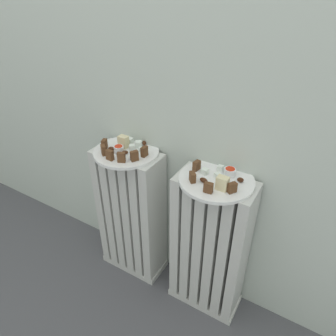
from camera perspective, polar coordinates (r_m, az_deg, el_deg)
The scene contains 32 objects.
ground_plane at distance 1.44m, azimuth -6.45°, elevation -27.39°, with size 6.00×6.00×0.00m, color #4C4C51.
radiator_left at distance 1.41m, azimuth -6.82°, elevation -8.71°, with size 0.30×0.15×0.64m.
radiator_right at distance 1.27m, azimuth 7.74°, elevation -14.56°, with size 0.30×0.15×0.64m.
plate_left at distance 1.22m, azimuth -7.80°, elevation 3.03°, with size 0.26×0.26×0.01m, color white.
plate_right at distance 1.06m, azimuth 9.03°, elevation -2.22°, with size 0.26×0.26×0.01m, color white.
dark_cake_slice_left_0 at distance 1.24m, azimuth -11.79°, elevation 4.37°, with size 0.03×0.02×0.04m, color #56351E.
dark_cake_slice_left_1 at distance 1.20m, azimuth -11.95°, elevation 3.29°, with size 0.03×0.02×0.04m, color #56351E.
dark_cake_slice_left_2 at distance 1.16m, azimuth -10.83°, elevation 2.39°, with size 0.03×0.02×0.04m, color #56351E.
dark_cake_slice_left_3 at distance 1.14m, azimuth -8.72°, elevation 1.99°, with size 0.03×0.02×0.04m, color #56351E.
dark_cake_slice_left_4 at distance 1.14m, azimuth -6.30°, elevation 2.26°, with size 0.03×0.02×0.04m, color #56351E.
dark_cake_slice_left_5 at distance 1.16m, azimuth -4.44°, elevation 3.09°, with size 0.03×0.02×0.04m, color #56351E.
marble_cake_slice_left_0 at distance 1.24m, azimuth -8.31°, elevation 4.88°, with size 0.04×0.03×0.05m, color beige.
turkish_delight_left_0 at distance 1.24m, azimuth -5.51°, elevation 4.47°, with size 0.02×0.02×0.02m, color white.
turkish_delight_left_1 at distance 1.20m, azimuth -4.96°, elevation 3.41°, with size 0.02×0.02×0.02m, color white.
turkish_delight_left_2 at distance 1.22m, azimuth -6.76°, elevation 3.83°, with size 0.02×0.02×0.02m, color white.
turkish_delight_left_3 at distance 1.27m, azimuth -7.09°, elevation 5.07°, with size 0.02×0.02×0.02m, color white.
medjool_date_left_0 at distance 1.19m, azimuth -8.02°, elevation 2.91°, with size 0.02×0.02×0.02m, color #3D1E0F.
medjool_date_left_1 at distance 1.25m, azimuth -4.49°, elevation 4.68°, with size 0.02×0.02×0.02m, color #3D1E0F.
medjool_date_left_2 at distance 1.23m, azimuth -10.51°, elevation 3.57°, with size 0.03×0.02×0.01m, color #3D1E0F.
jam_bowl_left at distance 1.21m, azimuth -9.19°, elevation 3.56°, with size 0.04×0.04×0.03m.
dark_cake_slice_right_0 at distance 1.08m, azimuth 5.37°, elevation 0.46°, with size 0.03×0.02×0.03m, color #56351E.
dark_cake_slice_right_1 at distance 1.02m, azimuth 4.60°, elevation -1.70°, with size 0.03×0.02×0.03m, color #56351E.
dark_cake_slice_right_2 at distance 0.98m, azimuth 7.53°, elevation -3.67°, with size 0.03×0.02×0.03m, color #56351E.
dark_cake_slice_right_3 at distance 0.99m, azimuth 11.89°, elevation -3.63°, with size 0.03×0.02×0.03m, color #56351E.
marble_cake_slice_right_0 at distance 0.99m, azimuth 10.12°, elevation -2.83°, with size 0.04×0.03×0.05m, color beige.
turkish_delight_right_0 at distance 1.07m, azimuth 6.88°, elevation -0.63°, with size 0.02×0.02×0.02m, color white.
turkish_delight_right_1 at distance 1.05m, azimuth 9.23°, elevation -1.36°, with size 0.02×0.02×0.02m, color white.
turkish_delight_right_2 at distance 1.09m, azimuth 9.76°, elevation -0.03°, with size 0.02×0.02×0.02m, color white.
medjool_date_right_0 at distance 1.02m, azimuth 6.68°, elevation -2.28°, with size 0.03×0.01×0.02m, color #3D1E0F.
medjool_date_right_1 at distance 1.05m, azimuth 13.37°, elevation -2.17°, with size 0.02×0.01×0.02m, color #3D1E0F.
jam_bowl_right at distance 1.07m, azimuth 11.48°, elevation -0.64°, with size 0.04×0.04×0.03m.
fork at distance 1.18m, azimuth -6.93°, elevation 2.45°, with size 0.05×0.09×0.00m.
Camera 1 is at (0.49, -0.54, 1.24)m, focal length 32.64 mm.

